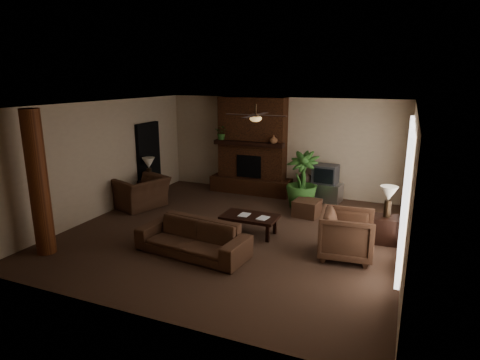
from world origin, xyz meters
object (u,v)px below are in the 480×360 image
at_px(sofa, 192,233).
at_px(floor_vase, 304,184).
at_px(side_table_left, 150,190).
at_px(coffee_table, 250,218).
at_px(armchair_left, 140,187).
at_px(tv_stand, 326,192).
at_px(lamp_left, 149,165).
at_px(side_table_right, 385,230).
at_px(log_column, 38,184).
at_px(armchair_right, 347,233).
at_px(ottoman, 307,208).
at_px(lamp_right, 389,196).
at_px(floor_plant, 302,192).

distance_m(sofa, floor_vase, 4.53).
relative_size(floor_vase, side_table_left, 1.40).
xyz_separation_m(coffee_table, side_table_left, (-3.54, 1.37, -0.10)).
height_order(armchair_left, floor_vase, armchair_left).
distance_m(tv_stand, lamp_left, 4.98).
distance_m(tv_stand, side_table_right, 2.98).
relative_size(log_column, armchair_right, 2.81).
distance_m(log_column, armchair_right, 5.90).
bearing_deg(ottoman, lamp_right, -27.39).
relative_size(armchair_right, side_table_right, 1.81).
bearing_deg(floor_vase, sofa, -104.36).
bearing_deg(floor_plant, sofa, -108.73).
bearing_deg(ottoman, floor_vase, 106.62).
distance_m(sofa, coffee_table, 1.51).
height_order(log_column, lamp_left, log_column).
distance_m(coffee_table, floor_vase, 3.06).
xyz_separation_m(log_column, lamp_right, (6.10, 3.12, -0.40)).
height_order(armchair_right, floor_vase, armchair_right).
xyz_separation_m(armchair_left, side_table_left, (-0.19, 0.71, -0.27)).
bearing_deg(sofa, side_table_left, 142.73).
distance_m(log_column, sofa, 3.04).
xyz_separation_m(sofa, floor_plant, (1.23, 3.64, -0.02)).
height_order(ottoman, side_table_right, side_table_right).
xyz_separation_m(floor_vase, lamp_left, (-4.00, -1.67, 0.57)).
bearing_deg(side_table_left, sofa, -43.49).
relative_size(coffee_table, lamp_right, 1.85).
relative_size(tv_stand, floor_vase, 1.10).
bearing_deg(sofa, floor_plant, 77.50).
distance_m(side_table_left, lamp_right, 6.38).
bearing_deg(armchair_left, floor_vase, 139.80).
bearing_deg(sofa, lamp_left, 142.88).
relative_size(ottoman, side_table_right, 1.09).
relative_size(coffee_table, lamp_left, 1.85).
relative_size(coffee_table, floor_plant, 0.81).
height_order(sofa, coffee_table, sofa).
xyz_separation_m(log_column, floor_vase, (3.80, 5.45, -0.97)).
height_order(armchair_right, side_table_right, armchair_right).
height_order(armchair_right, lamp_right, lamp_right).
bearing_deg(lamp_right, armchair_left, -179.63).
bearing_deg(floor_plant, log_column, -129.82).
bearing_deg(tv_stand, floor_plant, -110.05).
bearing_deg(lamp_left, sofa, -43.35).
height_order(floor_vase, lamp_left, lamp_left).
bearing_deg(floor_plant, lamp_right, -35.70).
bearing_deg(armchair_left, side_table_right, 108.19).
xyz_separation_m(ottoman, lamp_left, (-4.40, -0.33, 0.80)).
bearing_deg(lamp_right, sofa, -148.88).
distance_m(armchair_right, side_table_left, 5.93).
height_order(sofa, armchair_left, armchair_left).
distance_m(sofa, side_table_left, 3.97).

